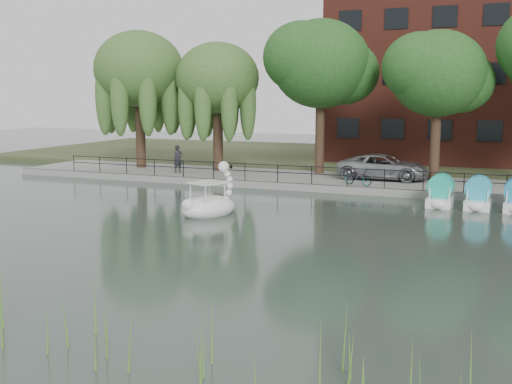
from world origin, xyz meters
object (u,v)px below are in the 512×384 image
Objects in this scene: pedestrian at (178,157)px; minivan at (384,165)px; swan_boat at (210,203)px; bicycle at (358,176)px.

minivan is at bearing -53.95° from pedestrian.
swan_boat is at bearing 154.16° from minivan.
minivan is 12.86m from swan_boat.
pedestrian is 12.33m from swan_boat.
pedestrian is 0.62× the size of swan_boat.
pedestrian is at bearing 96.50° from minivan.
minivan is 1.88× the size of swan_boat.
swan_boat reaches higher than minivan.
swan_boat reaches higher than bicycle.
bicycle is at bearing 163.27° from minivan.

